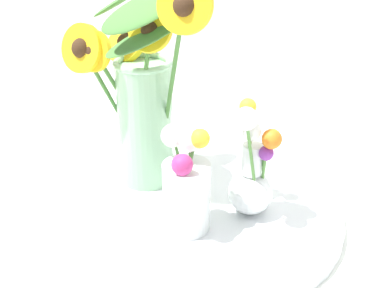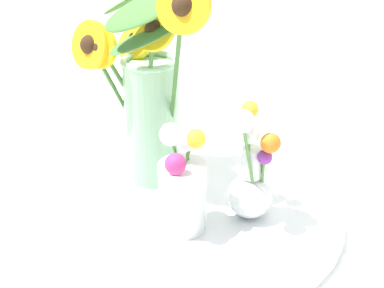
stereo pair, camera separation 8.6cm
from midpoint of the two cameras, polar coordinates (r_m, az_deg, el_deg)
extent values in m
plane|color=white|center=(0.89, -3.40, -9.75)|extent=(6.00, 6.00, 0.00)
cylinder|color=silver|center=(0.93, -2.68, -7.25)|extent=(0.51, 0.51, 0.02)
cylinder|color=#99CC9E|center=(0.96, -7.56, 2.02)|extent=(0.10, 0.10, 0.22)
torus|color=#99CC9E|center=(0.92, -7.99, 8.53)|extent=(0.10, 0.10, 0.01)
cylinder|color=#427533|center=(0.95, -10.73, 3.79)|extent=(0.07, 0.07, 0.21)
cylinder|color=yellow|center=(0.91, -14.37, 9.82)|extent=(0.10, 0.04, 0.10)
sphere|color=#382314|center=(0.91, -14.37, 9.82)|extent=(0.03, 0.03, 0.03)
cylinder|color=#427533|center=(0.97, -8.17, 3.80)|extent=(0.07, 0.04, 0.22)
cylinder|color=yellow|center=(0.97, -9.58, 10.57)|extent=(0.10, 0.06, 0.09)
sphere|color=#382314|center=(0.97, -9.58, 10.57)|extent=(0.03, 0.03, 0.03)
cylinder|color=#427533|center=(0.91, -8.05, 4.12)|extent=(0.06, 0.03, 0.26)
cylinder|color=yellow|center=(0.85, -7.46, 11.89)|extent=(0.08, 0.04, 0.08)
sphere|color=#382314|center=(0.85, -7.46, 11.89)|extent=(0.03, 0.03, 0.03)
cylinder|color=#427533|center=(0.87, -5.07, 6.04)|extent=(0.10, 0.09, 0.27)
cylinder|color=yellow|center=(0.77, -4.08, 14.47)|extent=(0.10, 0.04, 0.10)
sphere|color=#382314|center=(0.77, -4.08, 14.47)|extent=(0.03, 0.03, 0.03)
cylinder|color=#427533|center=(0.94, -9.66, 4.19)|extent=(0.07, 0.07, 0.18)
cylinder|color=yellow|center=(0.91, -13.21, 9.58)|extent=(0.09, 0.03, 0.09)
sphere|color=#382314|center=(0.91, -13.21, 9.58)|extent=(0.03, 0.03, 0.03)
ellipsoid|color=#477F38|center=(0.84, -8.07, 11.17)|extent=(0.14, 0.12, 0.07)
ellipsoid|color=#477F38|center=(0.82, -8.34, 13.94)|extent=(0.15, 0.12, 0.09)
ellipsoid|color=#477F38|center=(0.95, -10.20, 14.89)|extent=(0.09, 0.13, 0.07)
cylinder|color=white|center=(0.85, -3.55, -5.62)|extent=(0.08, 0.08, 0.12)
cylinder|color=#427533|center=(0.82, -3.29, -3.27)|extent=(0.03, 0.03, 0.12)
sphere|color=yellow|center=(0.80, -2.23, 0.53)|extent=(0.03, 0.03, 0.03)
cylinder|color=#427533|center=(0.84, -4.02, -2.71)|extent=(0.04, 0.01, 0.11)
sphere|color=white|center=(0.83, -5.07, 0.83)|extent=(0.04, 0.04, 0.04)
cylinder|color=#427533|center=(0.84, -2.86, -3.07)|extent=(0.01, 0.01, 0.11)
sphere|color=white|center=(0.81, -3.15, 0.44)|extent=(0.04, 0.04, 0.04)
cylinder|color=#427533|center=(0.81, -3.67, -4.74)|extent=(0.01, 0.02, 0.09)
sphere|color=#C6337A|center=(0.78, -4.23, -2.30)|extent=(0.03, 0.03, 0.03)
sphere|color=white|center=(0.89, 3.50, -5.26)|extent=(0.07, 0.07, 0.07)
cylinder|color=white|center=(0.86, 3.61, -1.70)|extent=(0.03, 0.03, 0.05)
cylinder|color=#568E42|center=(0.87, 3.58, -1.07)|extent=(0.04, 0.04, 0.13)
sphere|color=yellow|center=(0.86, 3.14, 3.94)|extent=(0.03, 0.03, 0.03)
cylinder|color=#568E42|center=(0.83, 3.40, -1.41)|extent=(0.01, 0.04, 0.14)
sphere|color=white|center=(0.79, 2.69, 2.64)|extent=(0.04, 0.04, 0.04)
cylinder|color=#568E42|center=(0.87, 4.78, -3.55)|extent=(0.02, 0.02, 0.10)
sphere|color=purple|center=(0.84, 5.04, -1.06)|extent=(0.02, 0.02, 0.02)
cylinder|color=#568E42|center=(0.86, 3.10, -1.90)|extent=(0.02, 0.01, 0.11)
sphere|color=white|center=(0.83, 3.42, 1.27)|extent=(0.03, 0.03, 0.03)
cylinder|color=#568E42|center=(0.87, 4.63, -2.65)|extent=(0.03, 0.02, 0.11)
sphere|color=orange|center=(0.83, 5.59, 0.46)|extent=(0.03, 0.03, 0.03)
camera|label=1|loc=(0.04, -92.86, -1.45)|focal=50.00mm
camera|label=2|loc=(0.04, 87.14, 1.45)|focal=50.00mm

